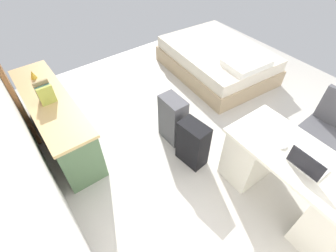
{
  "coord_description": "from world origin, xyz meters",
  "views": [
    {
      "loc": [
        -1.55,
        1.93,
        2.61
      ],
      "look_at": [
        0.03,
        0.75,
        0.6
      ],
      "focal_mm": 26.84,
      "sensor_mm": 36.0,
      "label": 1
    }
  ],
  "objects_px": {
    "desk": "(291,181)",
    "suitcase_black": "(193,144)",
    "bed": "(217,60)",
    "figurine_small": "(33,75)",
    "computer_mouse": "(284,146)",
    "office_chair": "(322,134)",
    "laptop": "(307,164)",
    "suitcase_spare_grey": "(173,119)",
    "credenza": "(57,121)"
  },
  "relations": [
    {
      "from": "bed",
      "to": "figurine_small",
      "type": "bearing_deg",
      "value": 79.05
    },
    {
      "from": "desk",
      "to": "suitcase_black",
      "type": "height_order",
      "value": "desk"
    },
    {
      "from": "office_chair",
      "to": "figurine_small",
      "type": "height_order",
      "value": "office_chair"
    },
    {
      "from": "figurine_small",
      "to": "office_chair",
      "type": "bearing_deg",
      "value": -137.54
    },
    {
      "from": "desk",
      "to": "figurine_small",
      "type": "relative_size",
      "value": 13.21
    },
    {
      "from": "desk",
      "to": "figurine_small",
      "type": "bearing_deg",
      "value": 29.48
    },
    {
      "from": "desk",
      "to": "laptop",
      "type": "distance_m",
      "value": 0.42
    },
    {
      "from": "credenza",
      "to": "bed",
      "type": "relative_size",
      "value": 0.9
    },
    {
      "from": "suitcase_black",
      "to": "laptop",
      "type": "xyz_separation_m",
      "value": [
        -1.08,
        -0.35,
        0.49
      ]
    },
    {
      "from": "suitcase_spare_grey",
      "to": "bed",
      "type": "bearing_deg",
      "value": -63.29
    },
    {
      "from": "laptop",
      "to": "office_chair",
      "type": "bearing_deg",
      "value": -76.9
    },
    {
      "from": "laptop",
      "to": "figurine_small",
      "type": "relative_size",
      "value": 2.86
    },
    {
      "from": "suitcase_spare_grey",
      "to": "laptop",
      "type": "relative_size",
      "value": 2.14
    },
    {
      "from": "desk",
      "to": "credenza",
      "type": "relative_size",
      "value": 0.81
    },
    {
      "from": "bed",
      "to": "suitcase_spare_grey",
      "type": "relative_size",
      "value": 2.98
    },
    {
      "from": "bed",
      "to": "computer_mouse",
      "type": "xyz_separation_m",
      "value": [
        -2.09,
        1.26,
        0.52
      ]
    },
    {
      "from": "suitcase_spare_grey",
      "to": "suitcase_black",
      "type": "bearing_deg",
      "value": 174.65
    },
    {
      "from": "bed",
      "to": "laptop",
      "type": "relative_size",
      "value": 6.38
    },
    {
      "from": "suitcase_black",
      "to": "suitcase_spare_grey",
      "type": "relative_size",
      "value": 0.91
    },
    {
      "from": "office_chair",
      "to": "bed",
      "type": "distance_m",
      "value": 2.17
    },
    {
      "from": "suitcase_black",
      "to": "computer_mouse",
      "type": "bearing_deg",
      "value": -160.6
    },
    {
      "from": "credenza",
      "to": "suitcase_black",
      "type": "distance_m",
      "value": 1.75
    },
    {
      "from": "figurine_small",
      "to": "suitcase_black",
      "type": "bearing_deg",
      "value": -146.94
    },
    {
      "from": "laptop",
      "to": "figurine_small",
      "type": "xyz_separation_m",
      "value": [
        2.89,
        1.53,
        -0.02
      ]
    },
    {
      "from": "credenza",
      "to": "laptop",
      "type": "xyz_separation_m",
      "value": [
        -2.38,
        -1.53,
        0.43
      ]
    },
    {
      "from": "bed",
      "to": "laptop",
      "type": "xyz_separation_m",
      "value": [
        -2.35,
        1.31,
        0.56
      ]
    },
    {
      "from": "credenza",
      "to": "suitcase_black",
      "type": "xyz_separation_m",
      "value": [
        -1.3,
        -1.18,
        -0.06
      ]
    },
    {
      "from": "suitcase_spare_grey",
      "to": "figurine_small",
      "type": "bearing_deg",
      "value": 42.0
    },
    {
      "from": "figurine_small",
      "to": "credenza",
      "type": "bearing_deg",
      "value": -179.83
    },
    {
      "from": "suitcase_black",
      "to": "computer_mouse",
      "type": "distance_m",
      "value": 1.02
    },
    {
      "from": "figurine_small",
      "to": "bed",
      "type": "bearing_deg",
      "value": -100.95
    },
    {
      "from": "suitcase_spare_grey",
      "to": "office_chair",
      "type": "bearing_deg",
      "value": -137.0
    },
    {
      "from": "office_chair",
      "to": "figurine_small",
      "type": "relative_size",
      "value": 8.55
    },
    {
      "from": "bed",
      "to": "suitcase_black",
      "type": "relative_size",
      "value": 3.28
    },
    {
      "from": "desk",
      "to": "suitcase_black",
      "type": "distance_m",
      "value": 1.12
    },
    {
      "from": "suitcase_spare_grey",
      "to": "laptop",
      "type": "bearing_deg",
      "value": -168.55
    },
    {
      "from": "credenza",
      "to": "bed",
      "type": "xyz_separation_m",
      "value": [
        -0.03,
        -2.84,
        -0.12
      ]
    },
    {
      "from": "suitcase_black",
      "to": "desk",
      "type": "bearing_deg",
      "value": -164.01
    },
    {
      "from": "laptop",
      "to": "computer_mouse",
      "type": "bearing_deg",
      "value": -10.16
    },
    {
      "from": "desk",
      "to": "computer_mouse",
      "type": "height_order",
      "value": "computer_mouse"
    },
    {
      "from": "credenza",
      "to": "computer_mouse",
      "type": "bearing_deg",
      "value": -143.3
    },
    {
      "from": "office_chair",
      "to": "suitcase_spare_grey",
      "type": "xyz_separation_m",
      "value": [
        1.32,
        1.23,
        -0.08
      ]
    },
    {
      "from": "office_chair",
      "to": "credenza",
      "type": "relative_size",
      "value": 0.52
    },
    {
      "from": "computer_mouse",
      "to": "figurine_small",
      "type": "xyz_separation_m",
      "value": [
        2.64,
        1.58,
        0.02
      ]
    },
    {
      "from": "credenza",
      "to": "bed",
      "type": "height_order",
      "value": "credenza"
    },
    {
      "from": "office_chair",
      "to": "suitcase_spare_grey",
      "type": "height_order",
      "value": "office_chair"
    },
    {
      "from": "desk",
      "to": "suitcase_black",
      "type": "xyz_separation_m",
      "value": [
        1.03,
        0.43,
        -0.09
      ]
    },
    {
      "from": "bed",
      "to": "desk",
      "type": "bearing_deg",
      "value": 151.72
    },
    {
      "from": "bed",
      "to": "office_chair",
      "type": "bearing_deg",
      "value": 169.72
    },
    {
      "from": "office_chair",
      "to": "computer_mouse",
      "type": "xyz_separation_m",
      "value": [
        0.05,
        0.87,
        0.35
      ]
    }
  ]
}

